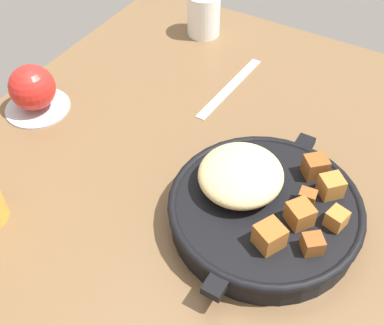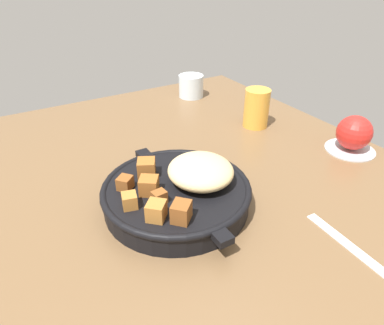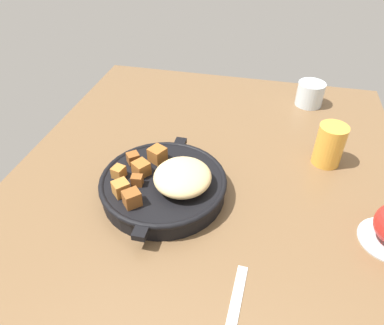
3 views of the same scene
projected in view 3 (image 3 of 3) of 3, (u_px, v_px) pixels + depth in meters
ground_plane at (205, 188)px, 75.96cm from camera, size 105.07×84.19×2.40cm
cast_iron_skillet at (165, 184)px, 70.84cm from camera, size 29.57×25.22×8.30cm
butter_knife at (232, 322)px, 51.78cm from camera, size 19.64×2.56×0.36cm
water_glass_short at (310, 94)px, 99.51cm from camera, size 7.38×7.38×6.50cm
juice_glass_amber at (330, 145)px, 78.08cm from camera, size 6.17×6.17×9.46cm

